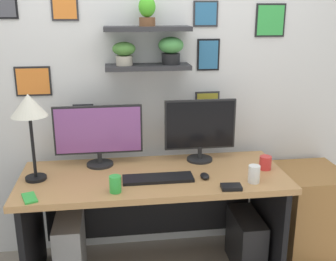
# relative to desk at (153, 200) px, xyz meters

# --- Properties ---
(back_wall_assembly) EXTENTS (4.40, 0.24, 2.70)m
(back_wall_assembly) POSITION_rel_desk_xyz_m (0.00, 0.38, 0.82)
(back_wall_assembly) COLOR silver
(back_wall_assembly) RESTS_ON ground
(desk) EXTENTS (1.71, 0.68, 0.75)m
(desk) POSITION_rel_desk_xyz_m (0.00, 0.00, 0.00)
(desk) COLOR tan
(desk) RESTS_ON ground
(monitor_left) EXTENTS (0.59, 0.18, 0.41)m
(monitor_left) POSITION_rel_desk_xyz_m (-0.35, 0.16, 0.43)
(monitor_left) COLOR black
(monitor_left) RESTS_ON desk
(monitor_right) EXTENTS (0.49, 0.18, 0.43)m
(monitor_right) POSITION_rel_desk_xyz_m (0.35, 0.16, 0.44)
(monitor_right) COLOR black
(monitor_right) RESTS_ON desk
(keyboard) EXTENTS (0.44, 0.14, 0.02)m
(keyboard) POSITION_rel_desk_xyz_m (0.02, -0.15, 0.22)
(keyboard) COLOR black
(keyboard) RESTS_ON desk
(computer_mouse) EXTENTS (0.06, 0.09, 0.03)m
(computer_mouse) POSITION_rel_desk_xyz_m (0.31, -0.16, 0.22)
(computer_mouse) COLOR black
(computer_mouse) RESTS_ON desk
(desk_lamp) EXTENTS (0.22, 0.22, 0.55)m
(desk_lamp) POSITION_rel_desk_xyz_m (-0.74, -0.04, 0.66)
(desk_lamp) COLOR black
(desk_lamp) RESTS_ON desk
(cell_phone) EXTENTS (0.11, 0.16, 0.01)m
(cell_phone) POSITION_rel_desk_xyz_m (-0.73, -0.31, 0.21)
(cell_phone) COLOR green
(cell_phone) RESTS_ON desk
(coffee_mug) EXTENTS (0.08, 0.08, 0.09)m
(coffee_mug) POSITION_rel_desk_xyz_m (0.75, -0.07, 0.25)
(coffee_mug) COLOR red
(coffee_mug) RESTS_ON desk
(pen_cup) EXTENTS (0.07, 0.07, 0.10)m
(pen_cup) POSITION_rel_desk_xyz_m (-0.25, -0.28, 0.26)
(pen_cup) COLOR green
(pen_cup) RESTS_ON desk
(scissors_tray) EXTENTS (0.13, 0.09, 0.02)m
(scissors_tray) POSITION_rel_desk_xyz_m (0.43, -0.34, 0.22)
(scissors_tray) COLOR black
(scissors_tray) RESTS_ON desk
(water_cup) EXTENTS (0.07, 0.07, 0.11)m
(water_cup) POSITION_rel_desk_xyz_m (0.60, -0.26, 0.26)
(water_cup) COLOR white
(water_cup) RESTS_ON desk
(drawer_cabinet) EXTENTS (0.44, 0.50, 0.65)m
(drawer_cabinet) POSITION_rel_desk_xyz_m (1.17, 0.08, -0.22)
(drawer_cabinet) COLOR #9E6B38
(drawer_cabinet) RESTS_ON ground
(computer_tower_left) EXTENTS (0.18, 0.40, 0.44)m
(computer_tower_left) POSITION_rel_desk_xyz_m (-0.57, 0.00, -0.32)
(computer_tower_left) COLOR #99999E
(computer_tower_left) RESTS_ON ground
(computer_tower_right) EXTENTS (0.18, 0.40, 0.39)m
(computer_tower_right) POSITION_rel_desk_xyz_m (0.65, -0.05, -0.35)
(computer_tower_right) COLOR black
(computer_tower_right) RESTS_ON ground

